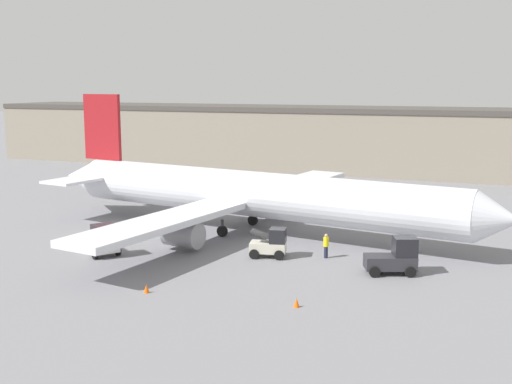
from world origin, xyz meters
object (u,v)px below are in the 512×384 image
Objects in this scene: ground_crew_worker at (326,245)px; baggage_tug at (395,257)px; airplane at (246,194)px; pushback_tug at (101,240)px; belt_loader_truck at (271,244)px; safety_cone_near at (146,288)px; safety_cone_far at (296,303)px.

ground_crew_worker is 5.81m from baggage_tug.
pushback_tug is at bearing -114.38° from airplane.
pushback_tug reaches higher than ground_crew_worker.
belt_loader_truck is (-9.27, 0.84, -0.13)m from baggage_tug.
pushback_tug is at bearing -173.88° from belt_loader_truck.
safety_cone_near is at bearing -124.24° from belt_loader_truck.
pushback_tug reaches higher than safety_cone_near.
safety_cone_near is at bearing -173.83° from safety_cone_far.
pushback_tug reaches higher than belt_loader_truck.
belt_loader_truck is at bearing 68.42° from safety_cone_near.
safety_cone_near is at bearing -18.62° from ground_crew_worker.
baggage_tug is 21.55m from pushback_tug.
baggage_tug reaches higher than safety_cone_far.
baggage_tug reaches higher than safety_cone_near.
baggage_tug reaches higher than ground_crew_worker.
pushback_tug is at bearing 140.48° from safety_cone_near.
airplane is 16.29m from baggage_tug.
belt_loader_truck is at bearing 52.14° from pushback_tug.
safety_cone_far is at bearing -49.91° from airplane.
baggage_tug is at bearing 64.90° from safety_cone_far.
airplane is 13.30m from pushback_tug.
ground_crew_worker is at bearing 52.07° from pushback_tug.
airplane is 17.75m from safety_cone_near.
belt_loader_truck is 12.71m from pushback_tug.
safety_cone_near is at bearing -6.16° from pushback_tug.
ground_crew_worker is 0.63× the size of belt_loader_truck.
airplane is 19.55m from safety_cone_far.
belt_loader_truck is (4.90, -6.91, -2.32)m from airplane.
safety_cone_far is (17.22, -5.46, -0.83)m from pushback_tug.
baggage_tug is at bearing -17.85° from belt_loader_truck.
baggage_tug reaches higher than belt_loader_truck.
pushback_tug is 7.23× the size of safety_cone_far.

